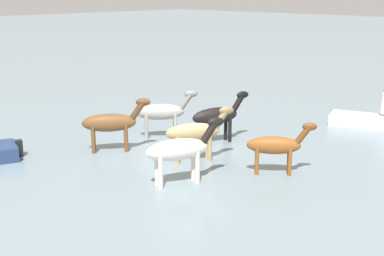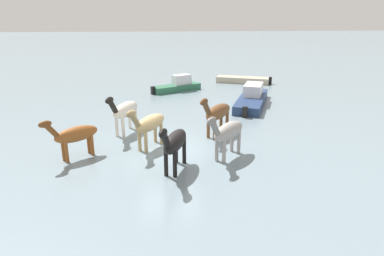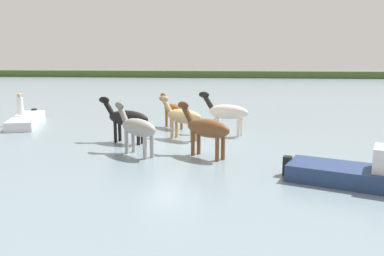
{
  "view_description": "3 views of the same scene",
  "coord_description": "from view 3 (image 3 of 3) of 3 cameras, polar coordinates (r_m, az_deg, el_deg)",
  "views": [
    {
      "loc": [
        13.43,
        13.03,
        5.97
      ],
      "look_at": [
        -0.26,
        0.04,
        0.95
      ],
      "focal_mm": 49.3,
      "sensor_mm": 36.0,
      "label": 1
    },
    {
      "loc": [
        -13.22,
        0.17,
        5.42
      ],
      "look_at": [
        -0.16,
        -0.94,
        1.01
      ],
      "focal_mm": 31.98,
      "sensor_mm": 36.0,
      "label": 2
    },
    {
      "loc": [
        2.68,
        -16.44,
        3.71
      ],
      "look_at": [
        0.89,
        0.35,
        0.62
      ],
      "focal_mm": 36.43,
      "sensor_mm": 36.0,
      "label": 3
    }
  ],
  "objects": [
    {
      "name": "ground_plane",
      "position": [
        17.06,
        -3.1,
        -2.19
      ],
      "size": [
        197.5,
        197.5,
        0.0
      ],
      "primitive_type": "plane",
      "color": "gray"
    },
    {
      "name": "distant_shoreline",
      "position": [
        72.95,
        4.02,
        7.43
      ],
      "size": [
        177.75,
        6.0,
        2.4
      ],
      "primitive_type": "cube",
      "color": "#41572A",
      "rests_on": "ground_plane"
    },
    {
      "name": "horse_dun_straggler",
      "position": [
        17.11,
        -9.55,
        1.42
      ],
      "size": [
        2.52,
        1.22,
        1.98
      ],
      "rotation": [
        0.0,
        0.0,
        2.8
      ],
      "color": "black",
      "rests_on": "ground_plane"
    },
    {
      "name": "horse_lead",
      "position": [
        18.63,
        5.05,
        2.36
      ],
      "size": [
        2.56,
        1.43,
        2.04
      ],
      "rotation": [
        0.0,
        0.0,
        2.73
      ],
      "color": "silver",
      "rests_on": "ground_plane"
    },
    {
      "name": "horse_dark_mare",
      "position": [
        14.45,
        2.04,
        0.0
      ],
      "size": [
        2.28,
        1.91,
        2.01
      ],
      "rotation": [
        0.0,
        0.0,
        2.48
      ],
      "color": "brown",
      "rests_on": "ground_plane"
    },
    {
      "name": "horse_chestnut_trailing",
      "position": [
        14.88,
        -8.05,
        0.1
      ],
      "size": [
        2.17,
        1.93,
        1.96
      ],
      "rotation": [
        0.0,
        0.0,
        2.44
      ],
      "color": "#9E9993",
      "rests_on": "ground_plane"
    },
    {
      "name": "horse_rear_stallion",
      "position": [
        20.51,
        -2.81,
        2.7
      ],
      "size": [
        1.71,
        1.98,
        1.77
      ],
      "rotation": [
        0.0,
        0.0,
        2.26
      ],
      "color": "brown",
      "rests_on": "ground_plane"
    },
    {
      "name": "horse_gray_outer",
      "position": [
        17.6,
        -1.42,
        1.73
      ],
      "size": [
        2.29,
        1.67,
        1.93
      ],
      "rotation": [
        0.0,
        0.0,
        2.57
      ],
      "color": "tan",
      "rests_on": "ground_plane"
    },
    {
      "name": "boat_launch_far",
      "position": [
        23.44,
        -23.03,
        0.86
      ],
      "size": [
        2.71,
        4.87,
        0.74
      ],
      "rotation": [
        0.0,
        0.0,
        5.03
      ],
      "color": "silver",
      "rests_on": "ground_plane"
    },
    {
      "name": "person_helmsman_aft",
      "position": [
        23.26,
        -23.86,
        3.15
      ],
      "size": [
        0.32,
        0.32,
        1.19
      ],
      "color": "silver",
      "rests_on": "boat_launch_far"
    }
  ]
}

